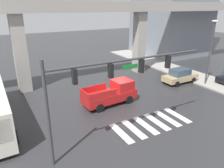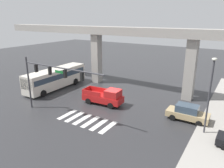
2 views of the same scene
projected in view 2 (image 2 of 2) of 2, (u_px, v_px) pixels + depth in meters
name	position (u px, v px, depth m)	size (l,w,h in m)	color
ground_plane	(113.00, 104.00, 26.78)	(120.00, 120.00, 0.00)	#2D2D30
crosswalk_stripes	(86.00, 121.00, 22.49)	(6.05, 2.80, 0.01)	silver
elevated_overpass	(139.00, 37.00, 29.95)	(54.20, 2.18, 9.15)	#9E9991
sidewalk_east	(222.00, 122.00, 22.13)	(4.00, 36.00, 0.15)	#9E9991
pickup_truck	(105.00, 97.00, 26.47)	(5.23, 2.38, 2.08)	red
city_bus	(56.00, 77.00, 32.44)	(2.97, 10.85, 2.99)	beige
sedan_tan	(187.00, 113.00, 22.37)	(4.31, 1.99, 1.72)	tan
traffic_signal_mast	(49.00, 74.00, 22.58)	(10.89, 0.32, 6.20)	#38383D
street_lamp_near_corner	(210.00, 88.00, 18.61)	(0.44, 0.70, 7.24)	#38383D
fire_hydrant	(203.00, 121.00, 21.47)	(0.24, 0.24, 0.85)	red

